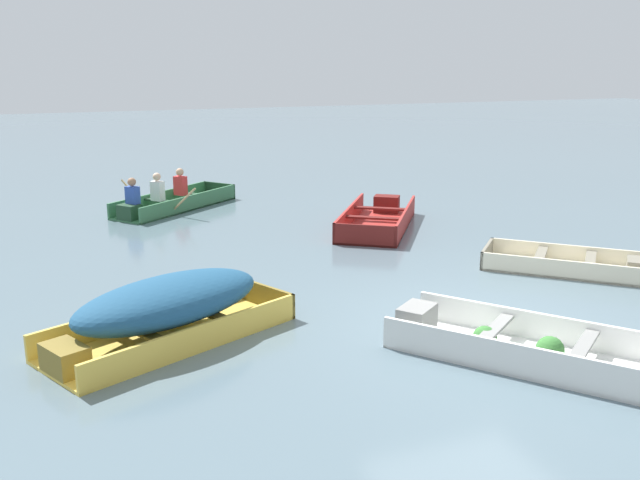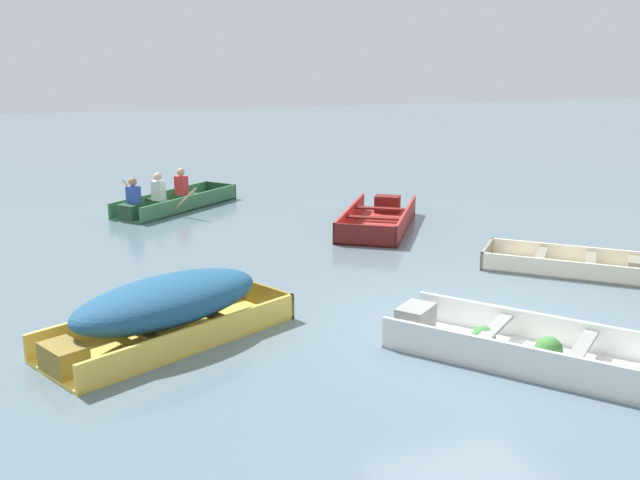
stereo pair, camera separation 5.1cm
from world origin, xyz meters
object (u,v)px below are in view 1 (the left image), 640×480
Objects in this scene: dinghy_white_foreground at (523,347)px; skiff_cream_mid_moored at (573,265)px; skiff_red_near_moored at (378,219)px; rowboat_green_with_crew at (169,201)px; skiff_yellow_far_moored at (168,306)px.

skiff_cream_mid_moored is at bearing 42.09° from dinghy_white_foreground.
skiff_cream_mid_moored is (1.61, -4.04, -0.04)m from skiff_red_near_moored.
skiff_red_near_moored is 1.02× the size of rowboat_green_with_crew.
dinghy_white_foreground is 1.04× the size of skiff_red_near_moored.
skiff_yellow_far_moored is (-5.07, -4.63, 0.30)m from skiff_red_near_moored.
rowboat_green_with_crew reaches higher than skiff_cream_mid_moored.
skiff_yellow_far_moored is at bearing -99.17° from rowboat_green_with_crew.
dinghy_white_foreground is 1.07× the size of rowboat_green_with_crew.
rowboat_green_with_crew is at bearing 104.52° from dinghy_white_foreground.
rowboat_green_with_crew is at bearing 141.03° from skiff_red_near_moored.
dinghy_white_foreground is 1.28× the size of skiff_cream_mid_moored.
rowboat_green_with_crew is (-2.53, 9.76, 0.08)m from dinghy_white_foreground.
dinghy_white_foreground is 10.08m from rowboat_green_with_crew.
skiff_cream_mid_moored is 8.97m from rowboat_green_with_crew.
skiff_red_near_moored is (1.30, 6.66, 0.00)m from dinghy_white_foreground.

